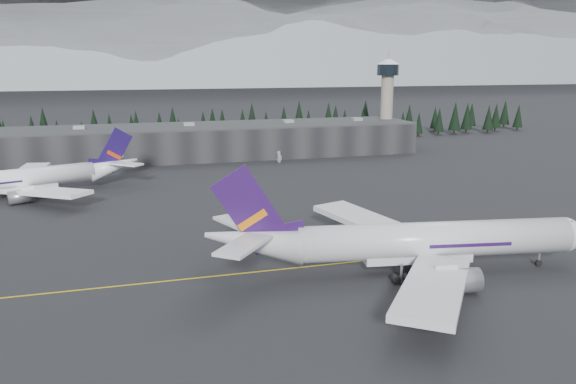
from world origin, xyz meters
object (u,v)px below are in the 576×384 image
object	(u,v)px
jet_main	(402,242)
gse_vehicle_a	(87,176)
terminal	(215,141)
gse_vehicle_b	(279,161)
jet_parked	(34,178)
control_tower	(387,93)

from	to	relation	value
jet_main	gse_vehicle_a	world-z (taller)	jet_main
terminal	gse_vehicle_b	size ratio (longest dim) A/B	36.08
jet_main	jet_parked	distance (m)	109.08
gse_vehicle_b	jet_parked	bearing A→B (deg)	-80.59
terminal	gse_vehicle_b	distance (m)	29.58
jet_main	gse_vehicle_b	distance (m)	114.37
jet_main	gse_vehicle_a	distance (m)	118.76
jet_parked	gse_vehicle_b	bearing A→B (deg)	-177.13
control_tower	terminal	bearing A→B (deg)	-177.71
control_tower	gse_vehicle_b	world-z (taller)	control_tower
terminal	jet_parked	xyz separation A→B (m)	(-58.99, -51.80, -1.34)
control_tower	jet_parked	xyz separation A→B (m)	(-133.99, -54.80, -18.44)
jet_parked	gse_vehicle_a	distance (m)	24.45
jet_main	gse_vehicle_a	size ratio (longest dim) A/B	14.84
terminal	jet_main	size ratio (longest dim) A/B	2.34
gse_vehicle_b	jet_main	bearing A→B (deg)	-16.37
control_tower	jet_main	distance (m)	151.74
control_tower	jet_parked	bearing A→B (deg)	-157.75
terminal	gse_vehicle_a	size ratio (longest dim) A/B	34.74
jet_parked	gse_vehicle_a	size ratio (longest dim) A/B	12.64
jet_main	control_tower	bearing A→B (deg)	74.43
terminal	gse_vehicle_a	xyz separation A→B (m)	(-46.50, -31.23, -5.66)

